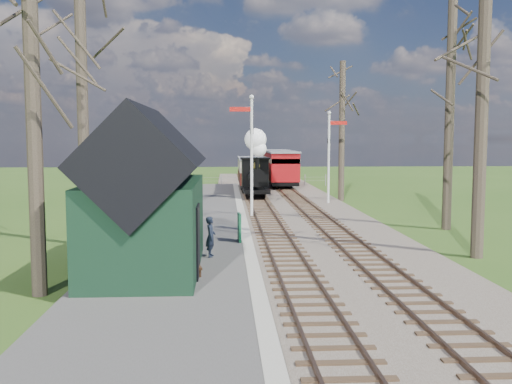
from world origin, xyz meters
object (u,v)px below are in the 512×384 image
Objects in this scene: red_carriage_a at (282,168)px; locomotive at (256,168)px; person at (211,237)px; semaphore_near at (250,147)px; coach at (252,172)px; bench at (187,259)px; sign_board at (240,227)px; station_shed at (147,199)px; semaphore_far at (330,150)px; red_carriage_b at (276,165)px.

locomotive is at bearing -107.28° from red_carriage_a.
red_carriage_a is at bearing -6.69° from person.
red_carriage_a is at bearing 79.18° from semaphore_near.
semaphore_near reaches higher than red_carriage_a.
red_carriage_a is (2.60, 2.33, 0.15)m from coach.
bench is at bearing -98.14° from locomotive.
coach is at bearing -138.08° from red_carriage_a.
sign_board is at bearing -95.49° from semaphore_near.
semaphore_far is at bearing 64.28° from station_shed.
coach is at bearing 115.22° from semaphore_far.
red_carriage_b is 33.83m from person.
semaphore_far is 4.35× the size of person.
sign_board is at bearing -99.24° from red_carriage_a.
semaphore_near is 5.89× the size of sign_board.
person is at bearing 74.24° from bench.
coach is 1.24× the size of red_carriage_b.
locomotive is at bearing -90.11° from coach.
station_shed is 1.01× the size of semaphore_near.
semaphore_near is at bearing 84.51° from sign_board.
bench is at bearing -99.12° from red_carriage_b.
red_carriage_a is (3.37, 17.62, -1.95)m from semaphore_near.
semaphore_far is 5.42× the size of sign_board.
locomotive reaches higher than red_carriage_b.
semaphore_near is at bearing -5.87° from person.
coach is 8.26m from red_carriage_b.
station_shed is 12.58m from semaphore_near.
red_carriage_b is (0.00, 5.50, 0.00)m from red_carriage_a.
person is at bearing -95.58° from coach.
semaphore_far reaches higher than coach.
semaphore_near reaches higher than coach.
coach is 1.24× the size of red_carriage_a.
locomotive is (0.76, 9.22, -1.55)m from semaphore_near.
station_shed is 27.64m from coach.
red_carriage_a is (2.61, 8.40, -0.40)m from locomotive.
coach is at bearing -1.92° from person.
sign_board is (2.80, 4.43, -1.54)m from station_shed.
sign_board is (-0.73, -7.57, -2.89)m from semaphore_near.
sign_board is (-4.10, -25.19, -0.94)m from red_carriage_a.
semaphore_far reaches higher than red_carriage_a.
semaphore_near is 8.14m from sign_board.
station_shed is at bearing 136.92° from person.
locomotive is at bearing 81.86° from bench.
sign_board is at bearing -95.05° from locomotive.
person is (-6.87, -16.31, -2.49)m from semaphore_far.
coach is 5.47× the size of person.
coach is at bearing 86.25° from sign_board.
red_carriage_a is (-1.77, 11.62, -1.68)m from semaphore_far.
coach is at bearing -108.36° from red_carriage_b.
semaphore_far reaches higher than station_shed.
station_shed reaches higher than red_carriage_b.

